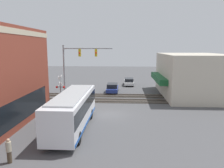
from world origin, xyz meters
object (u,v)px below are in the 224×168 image
Objects in this scene: crossing_signal at (60,87)px; pedestrian_by_lamp at (9,151)px; parked_car_blue at (112,88)px; parked_car_white at (129,82)px; city_bus at (73,109)px.

pedestrian_by_lamp is at bearing -176.63° from crossing_signal.
crossing_signal is at bearing 143.68° from parked_car_blue.
parked_car_white is (15.20, -8.86, -1.66)m from crossing_signal.
crossing_signal is at bearing 149.75° from parked_car_white.
pedestrian_by_lamp reaches higher than parked_car_blue.
parked_car_blue is 22.95m from pedestrian_by_lamp.
pedestrian_by_lamp is at bearing 164.66° from parked_car_white.
pedestrian_by_lamp is (-14.09, -0.83, -1.47)m from crossing_signal.
pedestrian_by_lamp is at bearing 166.81° from parked_car_blue.
crossing_signal is (8.00, 3.46, 0.52)m from city_bus.
city_bus is at bearing 166.90° from parked_car_white.
crossing_signal reaches higher than city_bus.
parked_car_white is (6.95, -2.80, -0.04)m from parked_car_blue.
parked_car_blue is 2.77× the size of pedestrian_by_lamp.
city_bus is at bearing -23.40° from pedestrian_by_lamp.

